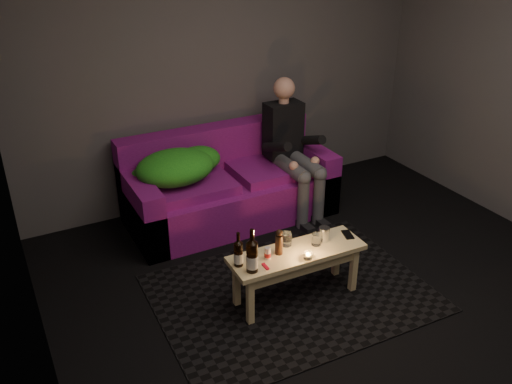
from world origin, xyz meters
TOP-DOWN VIEW (x-y plane):
  - floor at (0.00, 0.00)m, footprint 4.50×4.50m
  - room at (0.00, 0.47)m, footprint 4.50×4.50m
  - rug at (-0.33, 0.52)m, footprint 1.99×1.48m
  - sofa at (-0.23, 1.81)m, footprint 1.84×0.83m
  - green_blanket at (-0.69, 1.81)m, footprint 0.81×0.55m
  - person at (0.34, 1.66)m, footprint 0.33×0.76m
  - coffee_table at (-0.33, 0.47)m, footprint 0.98×0.34m
  - beer_bottle_a at (-0.76, 0.51)m, footprint 0.06×0.06m
  - beer_bottle_b at (-0.71, 0.41)m, footprint 0.08×0.08m
  - salt_shaker at (-0.56, 0.49)m, footprint 0.05×0.05m
  - pepper_mill at (-0.46, 0.50)m, footprint 0.06×0.06m
  - tumbler_back at (-0.35, 0.58)m, footprint 0.09×0.09m
  - tealight at (-0.31, 0.36)m, footprint 0.06×0.06m
  - tumbler_front at (-0.16, 0.48)m, footprint 0.08×0.08m
  - steel_cup at (-0.09, 0.50)m, footprint 0.08×0.08m
  - smartphone at (0.11, 0.48)m, footprint 0.10×0.14m
  - red_lighter at (-0.62, 0.40)m, footprint 0.02×0.08m

SIDE VIEW (x-z plane):
  - floor at x=0.00m, z-range 0.00..0.00m
  - rug at x=-0.33m, z-range 0.00..0.01m
  - sofa at x=-0.23m, z-range -0.11..0.68m
  - coffee_table at x=-0.33m, z-range 0.13..0.53m
  - smartphone at x=0.11m, z-range 0.40..0.41m
  - red_lighter at x=-0.62m, z-range 0.40..0.41m
  - tealight at x=-0.31m, z-range 0.40..0.44m
  - tumbler_front at x=-0.16m, z-range 0.40..0.48m
  - salt_shaker at x=-0.56m, z-range 0.40..0.49m
  - tumbler_back at x=-0.35m, z-range 0.40..0.49m
  - steel_cup at x=-0.09m, z-range 0.40..0.51m
  - pepper_mill at x=-0.46m, z-range 0.40..0.54m
  - beer_bottle_a at x=-0.76m, z-range 0.37..0.62m
  - beer_bottle_b at x=-0.71m, z-range 0.36..0.67m
  - green_blanket at x=-0.69m, z-range 0.46..0.73m
  - person at x=0.34m, z-range 0.02..1.25m
  - room at x=0.00m, z-range -0.61..3.89m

